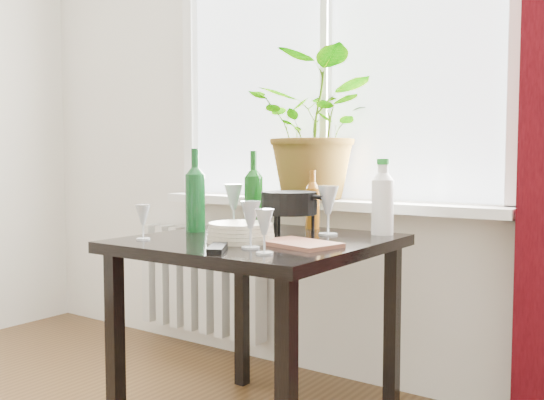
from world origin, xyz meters
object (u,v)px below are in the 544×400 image
Objects in this scene: table at (259,263)px; cleaning_bottle at (383,196)px; wineglass_front_right at (251,224)px; fondue_pot at (289,213)px; tv_remote at (217,248)px; cutting_board at (299,244)px; wineglass_back_center at (328,210)px; wine_bottle_right at (254,190)px; plate_stack at (241,232)px; potted_plant at (319,127)px; bottle_amber at (313,199)px; wine_bottle_left at (195,189)px; wineglass_back_left at (234,205)px; wineglass_far_right at (264,231)px; wineglass_front_left at (143,222)px; radiator at (201,280)px.

cleaning_bottle is (0.33, 0.34, 0.24)m from table.
wineglass_front_right is 0.64× the size of fondue_pot.
tv_remote is 0.29m from cutting_board.
wineglass_front_right is 0.81× the size of wineglass_back_center.
cleaning_bottle is 0.73m from tv_remote.
wine_bottle_right is at bearing 125.84° from wineglass_front_right.
table is 0.17m from plate_stack.
potted_plant is 0.85m from cutting_board.
cutting_board is at bearing -78.00° from wineglass_back_center.
wine_bottle_left is at bearing -133.77° from bottle_amber.
wineglass_back_left is at bearing 74.72° from wine_bottle_left.
wineglass_back_center is at bearing 1.19° from wine_bottle_right.
wineglass_front_right reaches higher than plate_stack.
wineglass_far_right is (0.10, -0.07, -0.01)m from wineglass_front_right.
wineglass_front_right is 1.23× the size of wineglass_front_left.
table is 2.55× the size of wine_bottle_left.
wine_bottle_left reaches higher than wineglass_back_center.
wineglass_front_right is at bearing -123.18° from cutting_board.
wine_bottle_left is 1.14× the size of cleaning_bottle.
potted_plant is at bearing 125.42° from wineglass_back_center.
wineglass_far_right is (0.56, -0.30, -0.10)m from wine_bottle_left.
wineglass_front_left reaches higher than table.
cleaning_bottle is 1.87× the size of wineglass_front_right.
plate_stack is at bearing -170.99° from cutting_board.
radiator is 1.37m from wineglass_front_right.
bottle_amber is 1.30× the size of wineglass_back_left.
wineglass_front_left is at bearing -108.50° from fondue_pot.
bottle_amber is 0.71m from wineglass_front_left.
cleaning_bottle is 1.56× the size of wineglass_back_left.
wineglass_far_right reaches higher than wineglass_front_left.
wineglass_front_right is at bearing -54.13° from fondue_pot.
cleaning_bottle reaches higher than fondue_pot.
potted_plant is 4.59× the size of wineglass_far_right.
bottle_amber is at bearing 116.28° from cutting_board.
wine_bottle_right reaches higher than wineglass_front_right.
radiator is at bearing 139.64° from wineglass_far_right.
cleaning_bottle is at bearing 27.13° from wine_bottle_left.
wineglass_far_right is at bearing -28.67° from wine_bottle_left.
bottle_amber is 1.91× the size of wineglass_front_left.
wine_bottle_left is at bearing 151.33° from wineglass_far_right.
potted_plant is 2.20× the size of cleaning_bottle.
tv_remote is at bearing -64.14° from wine_bottle_right.
radiator is at bearing 162.40° from bottle_amber.
radiator is 1.18m from wineglass_back_center.
plate_stack is (0.01, -0.12, 0.12)m from table.
cleaning_bottle is 0.89m from wineglass_front_left.
wineglass_back_center is (0.35, 0.01, -0.07)m from wine_bottle_right.
wineglass_back_left is (-0.28, -0.17, -0.03)m from bottle_amber.
table is 6.05× the size of wineglass_far_right.
wine_bottle_left reaches higher than bottle_amber.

